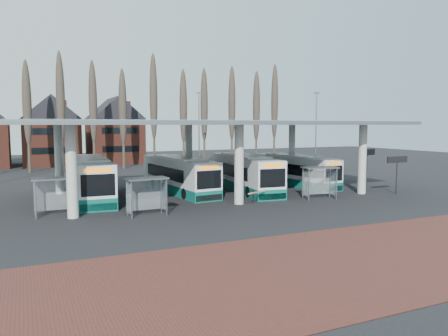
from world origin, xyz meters
name	(u,v)px	position (x,y,z in m)	size (l,w,h in m)	color
ground	(255,210)	(0.00, 0.00, 0.00)	(140.00, 140.00, 0.00)	black
brick_strip	(380,255)	(0.00, -12.00, 0.01)	(70.00, 10.00, 0.03)	#552622
station_canopy	(211,129)	(0.00, 8.00, 5.68)	(32.00, 16.00, 6.34)	silver
poplar_row	(140,105)	(0.00, 33.00, 8.78)	(45.10, 1.10, 14.50)	#473D33
townhouse_row	(15,125)	(-15.75, 44.00, 5.94)	(36.80, 10.30, 12.25)	brown
lamp_post_b	(199,130)	(6.00, 26.00, 5.34)	(0.80, 0.16, 10.17)	slate
lamp_post_c	(316,130)	(20.00, 20.00, 5.34)	(0.80, 0.16, 10.17)	slate
bus_0	(91,179)	(-9.86, 9.84, 1.60)	(3.29, 12.35, 3.40)	white
bus_1	(179,176)	(-2.28, 9.95, 1.50)	(3.48, 11.63, 3.18)	white
bus_2	(244,174)	(3.58, 8.52, 1.55)	(3.62, 12.00, 3.28)	white
bus_3	(293,171)	(9.64, 9.59, 1.43)	(3.53, 11.13, 3.04)	white
shelter_0	(54,188)	(-13.03, 3.78, 1.85)	(2.74, 1.38, 2.54)	gray
shelter_1	(146,188)	(-7.49, 1.30, 1.85)	(2.79, 1.49, 2.54)	gray
shelter_2	(319,176)	(6.96, 1.91, 1.90)	(3.02, 1.88, 2.62)	gray
info_sign_0	(397,162)	(14.51, 1.00, 2.77)	(2.22, 0.16, 3.30)	black
info_sign_1	(367,155)	(15.86, 6.14, 3.05)	(2.42, 0.64, 3.63)	black
barrier	(256,193)	(1.21, 2.07, 0.80)	(1.91, 1.00, 1.04)	black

